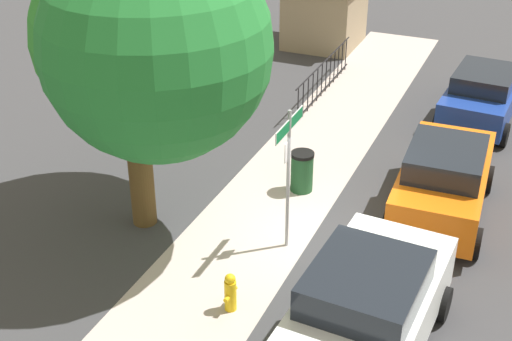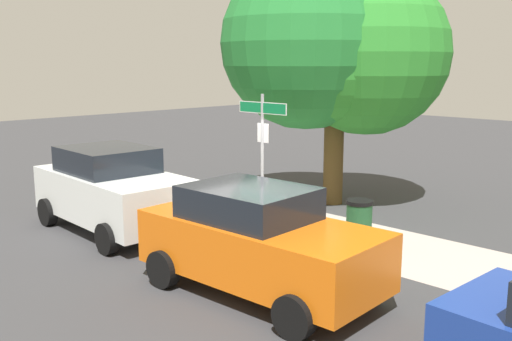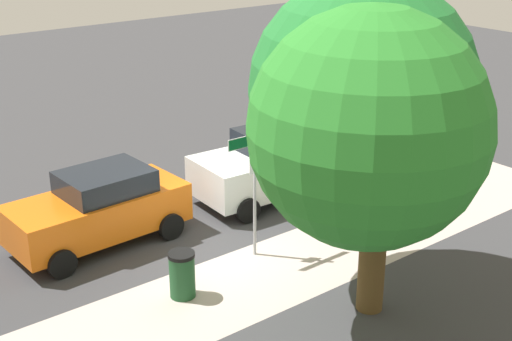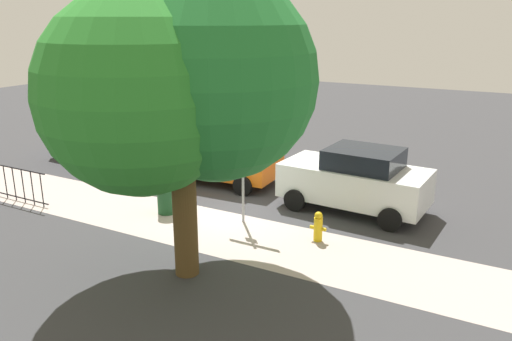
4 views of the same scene
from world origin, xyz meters
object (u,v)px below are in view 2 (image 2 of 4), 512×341
object	(u,v)px
shade_tree	(335,50)
car_white	(113,189)
car_orange	(258,241)
street_sign	(262,136)
trash_bin	(359,223)
fire_hydrant	(203,196)

from	to	relation	value
shade_tree	car_white	size ratio (longest dim) A/B	1.50
shade_tree	car_orange	size ratio (longest dim) A/B	1.53
street_sign	trash_bin	xyz separation A→B (m)	(2.25, 0.50, -1.64)
fire_hydrant	trash_bin	distance (m)	4.55
car_white	car_orange	size ratio (longest dim) A/B	1.02
shade_tree	car_orange	distance (m)	6.88
car_white	street_sign	bearing A→B (deg)	47.06
trash_bin	street_sign	bearing A→B (deg)	-167.52
street_sign	fire_hydrant	world-z (taller)	street_sign
car_white	trash_bin	world-z (taller)	car_white
shade_tree	fire_hydrant	xyz separation A→B (m)	(-2.08, -2.64, -3.64)
street_sign	fire_hydrant	size ratio (longest dim) A/B	3.92
car_orange	fire_hydrant	xyz separation A→B (m)	(-4.74, 2.88, -0.51)
shade_tree	car_white	xyz separation A→B (m)	(-2.21, -5.16, -3.09)
street_sign	car_orange	bearing A→B (deg)	-47.46
car_orange	trash_bin	size ratio (longest dim) A/B	4.24
car_orange	street_sign	bearing A→B (deg)	130.12
street_sign	shade_tree	world-z (taller)	shade_tree
car_white	trash_bin	xyz separation A→B (m)	(4.66, 2.82, -0.45)
street_sign	car_orange	xyz separation A→B (m)	(2.46, -2.68, -1.24)
shade_tree	trash_bin	bearing A→B (deg)	-43.60
street_sign	car_orange	distance (m)	3.84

